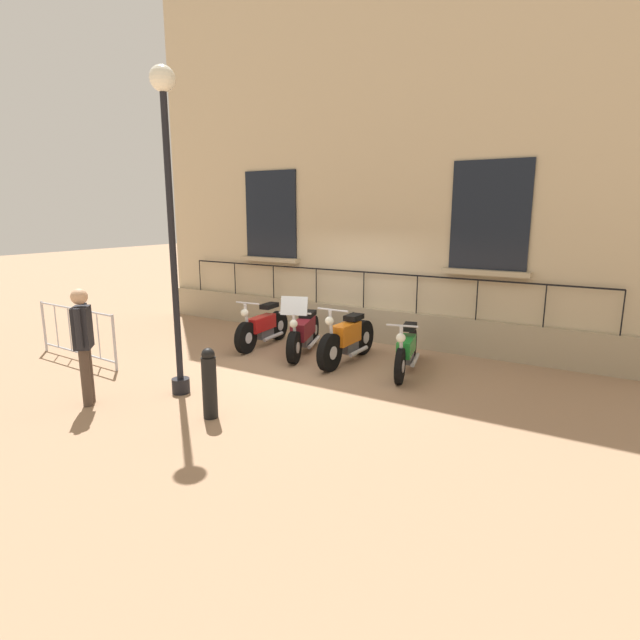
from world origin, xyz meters
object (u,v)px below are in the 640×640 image
object	(u,v)px
motorcycle_red	(263,328)
crowd_barrier	(77,332)
motorcycle_maroon	(304,333)
bollard	(209,383)
motorcycle_orange	(347,340)
motorcycle_green	(407,350)
lamppost	(170,202)
pedestrian_standing	(83,339)

from	to	relation	value
motorcycle_red	crowd_barrier	distance (m)	3.65
motorcycle_maroon	bollard	world-z (taller)	motorcycle_maroon
motorcycle_orange	motorcycle_green	xyz separation A→B (m)	(-0.05, 1.20, -0.04)
motorcycle_green	motorcycle_orange	bearing A→B (deg)	-87.66
motorcycle_maroon	lamppost	world-z (taller)	lamppost
motorcycle_red	motorcycle_green	distance (m)	3.32
motorcycle_red	pedestrian_standing	distance (m)	4.10
motorcycle_orange	motorcycle_green	distance (m)	1.20
motorcycle_red	bollard	xyz separation A→B (m)	(3.48, 1.78, 0.11)
motorcycle_maroon	crowd_barrier	distance (m)	4.42
motorcycle_maroon	motorcycle_green	bearing A→B (deg)	88.31
motorcycle_orange	bollard	distance (m)	3.40
motorcycle_maroon	crowd_barrier	size ratio (longest dim) A/B	0.85
crowd_barrier	bollard	distance (m)	4.26
motorcycle_maroon	motorcycle_orange	xyz separation A→B (m)	(0.12, 1.07, 0.01)
motorcycle_orange	lamppost	world-z (taller)	lamppost
motorcycle_green	crowd_barrier	xyz separation A→B (m)	(2.68, -5.74, 0.17)
motorcycle_green	lamppost	bearing A→B (deg)	-42.09
crowd_barrier	bollard	bearing A→B (deg)	79.82
motorcycle_maroon	motorcycle_orange	distance (m)	1.08
crowd_barrier	pedestrian_standing	world-z (taller)	pedestrian_standing
bollard	pedestrian_standing	xyz separation A→B (m)	(0.58, -1.93, 0.49)
lamppost	pedestrian_standing	world-z (taller)	lamppost
motorcycle_green	crowd_barrier	size ratio (longest dim) A/B	0.82
motorcycle_maroon	lamppost	xyz separation A→B (m)	(3.01, -0.38, 2.57)
motorcycle_orange	pedestrian_standing	world-z (taller)	pedestrian_standing
motorcycle_green	pedestrian_standing	size ratio (longest dim) A/B	1.15
motorcycle_green	bollard	world-z (taller)	bollard
motorcycle_maroon	pedestrian_standing	size ratio (longest dim) A/B	1.18
crowd_barrier	motorcycle_red	bearing A→B (deg)	138.41
motorcycle_maroon	pedestrian_standing	bearing A→B (deg)	-16.45
motorcycle_red	motorcycle_maroon	distance (m)	1.05
motorcycle_maroon	crowd_barrier	bearing A→B (deg)	-51.62
lamppost	pedestrian_standing	size ratio (longest dim) A/B	2.77
motorcycle_red	crowd_barrier	size ratio (longest dim) A/B	0.79
motorcycle_maroon	bollard	size ratio (longest dim) A/B	2.05
motorcycle_green	pedestrian_standing	distance (m)	5.34
motorcycle_green	motorcycle_maroon	bearing A→B (deg)	-91.69
motorcycle_maroon	motorcycle_orange	size ratio (longest dim) A/B	1.03
motorcycle_green	pedestrian_standing	bearing A→B (deg)	-40.93
motorcycle_orange	pedestrian_standing	size ratio (longest dim) A/B	1.15
motorcycle_red	lamppost	xyz separation A→B (m)	(2.99, 0.66, 2.58)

